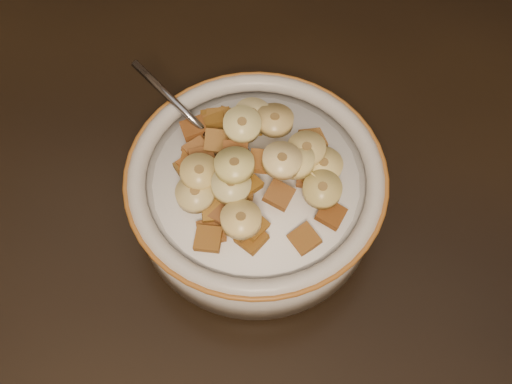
% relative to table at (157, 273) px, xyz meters
% --- Properties ---
extents(table, '(1.43, 0.95, 0.04)m').
position_rel_table_xyz_m(table, '(0.00, 0.00, 0.00)').
color(table, black).
rests_on(table, floor).
extents(chair, '(0.52, 0.52, 0.94)m').
position_rel_table_xyz_m(chair, '(0.05, 0.58, -0.26)').
color(chair, '#381E12').
rests_on(chair, floor).
extents(cereal_bowl, '(0.21, 0.21, 0.05)m').
position_rel_table_xyz_m(cereal_bowl, '(0.08, 0.07, 0.04)').
color(cereal_bowl, silver).
rests_on(cereal_bowl, table).
extents(milk, '(0.17, 0.17, 0.00)m').
position_rel_table_xyz_m(milk, '(0.08, 0.07, 0.07)').
color(milk, white).
rests_on(milk, cereal_bowl).
extents(spoon, '(0.06, 0.06, 0.01)m').
position_rel_table_xyz_m(spoon, '(0.05, 0.09, 0.07)').
color(spoon, gray).
rests_on(spoon, cereal_bowl).
extents(cereal_square_0, '(0.02, 0.02, 0.01)m').
position_rel_table_xyz_m(cereal_square_0, '(0.07, 0.05, 0.09)').
color(cereal_square_0, brown).
rests_on(cereal_square_0, milk).
extents(cereal_square_1, '(0.03, 0.03, 0.01)m').
position_rel_table_xyz_m(cereal_square_1, '(0.05, 0.01, 0.07)').
color(cereal_square_1, '#97582B').
rests_on(cereal_square_1, milk).
extents(cereal_square_2, '(0.02, 0.02, 0.01)m').
position_rel_table_xyz_m(cereal_square_2, '(0.05, 0.05, 0.09)').
color(cereal_square_2, '#945E25').
rests_on(cereal_square_2, milk).
extents(cereal_square_3, '(0.03, 0.03, 0.01)m').
position_rel_table_xyz_m(cereal_square_3, '(0.02, 0.11, 0.07)').
color(cereal_square_3, brown).
rests_on(cereal_square_3, milk).
extents(cereal_square_4, '(0.02, 0.03, 0.01)m').
position_rel_table_xyz_m(cereal_square_4, '(0.06, 0.11, 0.08)').
color(cereal_square_4, brown).
rests_on(cereal_square_4, milk).
extents(cereal_square_5, '(0.03, 0.03, 0.01)m').
position_rel_table_xyz_m(cereal_square_5, '(0.08, 0.02, 0.08)').
color(cereal_square_5, brown).
rests_on(cereal_square_5, milk).
extents(cereal_square_6, '(0.03, 0.03, 0.01)m').
position_rel_table_xyz_m(cereal_square_6, '(0.08, 0.01, 0.08)').
color(cereal_square_6, brown).
rests_on(cereal_square_6, milk).
extents(cereal_square_7, '(0.03, 0.03, 0.01)m').
position_rel_table_xyz_m(cereal_square_7, '(0.07, 0.05, 0.09)').
color(cereal_square_7, brown).
rests_on(cereal_square_7, milk).
extents(cereal_square_8, '(0.02, 0.02, 0.01)m').
position_rel_table_xyz_m(cereal_square_8, '(0.04, 0.12, 0.08)').
color(cereal_square_8, brown).
rests_on(cereal_square_8, milk).
extents(cereal_square_9, '(0.02, 0.02, 0.01)m').
position_rel_table_xyz_m(cereal_square_9, '(0.08, 0.07, 0.09)').
color(cereal_square_9, '#95531C').
rests_on(cereal_square_9, milk).
extents(cereal_square_10, '(0.03, 0.03, 0.01)m').
position_rel_table_xyz_m(cereal_square_10, '(0.14, 0.05, 0.08)').
color(cereal_square_10, brown).
rests_on(cereal_square_10, milk).
extents(cereal_square_11, '(0.02, 0.02, 0.01)m').
position_rel_table_xyz_m(cereal_square_11, '(0.02, 0.07, 0.08)').
color(cereal_square_11, brown).
rests_on(cereal_square_11, milk).
extents(cereal_square_12, '(0.03, 0.02, 0.01)m').
position_rel_table_xyz_m(cereal_square_12, '(0.10, 0.05, 0.09)').
color(cereal_square_12, brown).
rests_on(cereal_square_12, milk).
extents(cereal_square_13, '(0.02, 0.03, 0.01)m').
position_rel_table_xyz_m(cereal_square_13, '(0.05, 0.03, 0.08)').
color(cereal_square_13, brown).
rests_on(cereal_square_13, milk).
extents(cereal_square_14, '(0.03, 0.03, 0.01)m').
position_rel_table_xyz_m(cereal_square_14, '(0.12, 0.11, 0.08)').
color(cereal_square_14, '#98622C').
rests_on(cereal_square_14, milk).
extents(cereal_square_15, '(0.02, 0.02, 0.01)m').
position_rel_table_xyz_m(cereal_square_15, '(0.12, 0.07, 0.08)').
color(cereal_square_15, brown).
rests_on(cereal_square_15, milk).
extents(cereal_square_16, '(0.03, 0.03, 0.01)m').
position_rel_table_xyz_m(cereal_square_16, '(0.01, 0.10, 0.08)').
color(cereal_square_16, brown).
rests_on(cereal_square_16, milk).
extents(cereal_square_17, '(0.02, 0.02, 0.01)m').
position_rel_table_xyz_m(cereal_square_17, '(0.04, 0.09, 0.08)').
color(cereal_square_17, olive).
rests_on(cereal_square_17, milk).
extents(cereal_square_18, '(0.03, 0.03, 0.01)m').
position_rel_table_xyz_m(cereal_square_18, '(0.05, 0.03, 0.08)').
color(cereal_square_18, brown).
rests_on(cereal_square_18, milk).
extents(cereal_square_19, '(0.02, 0.02, 0.01)m').
position_rel_table_xyz_m(cereal_square_19, '(0.05, 0.01, 0.08)').
color(cereal_square_19, brown).
rests_on(cereal_square_19, milk).
extents(cereal_square_20, '(0.03, 0.03, 0.01)m').
position_rel_table_xyz_m(cereal_square_20, '(0.08, 0.02, 0.08)').
color(cereal_square_20, brown).
rests_on(cereal_square_20, milk).
extents(cereal_square_21, '(0.02, 0.03, 0.01)m').
position_rel_table_xyz_m(cereal_square_21, '(0.03, 0.12, 0.08)').
color(cereal_square_21, brown).
rests_on(cereal_square_21, milk).
extents(cereal_square_22, '(0.02, 0.02, 0.01)m').
position_rel_table_xyz_m(cereal_square_22, '(0.06, 0.08, 0.09)').
color(cereal_square_22, brown).
rests_on(cereal_square_22, milk).
extents(cereal_square_23, '(0.03, 0.03, 0.01)m').
position_rel_table_xyz_m(cereal_square_23, '(0.11, 0.08, 0.09)').
color(cereal_square_23, brown).
rests_on(cereal_square_23, milk).
extents(cereal_square_24, '(0.03, 0.03, 0.01)m').
position_rel_table_xyz_m(cereal_square_24, '(0.12, 0.02, 0.07)').
color(cereal_square_24, brown).
rests_on(cereal_square_24, milk).
extents(cereal_square_25, '(0.03, 0.03, 0.01)m').
position_rel_table_xyz_m(cereal_square_25, '(0.02, 0.07, 0.08)').
color(cereal_square_25, '#9B5625').
rests_on(cereal_square_25, milk).
extents(cereal_square_26, '(0.03, 0.03, 0.01)m').
position_rel_table_xyz_m(cereal_square_26, '(0.12, 0.07, 0.08)').
color(cereal_square_26, '#94561B').
rests_on(cereal_square_26, milk).
extents(cereal_square_27, '(0.02, 0.03, 0.01)m').
position_rel_table_xyz_m(cereal_square_27, '(0.03, 0.12, 0.07)').
color(cereal_square_27, brown).
rests_on(cereal_square_27, milk).
extents(cereal_square_28, '(0.03, 0.03, 0.01)m').
position_rel_table_xyz_m(cereal_square_28, '(0.02, 0.08, 0.08)').
color(cereal_square_28, '#9A6433').
rests_on(cereal_square_28, milk).
extents(cereal_square_29, '(0.03, 0.03, 0.01)m').
position_rel_table_xyz_m(cereal_square_29, '(0.03, 0.07, 0.08)').
color(cereal_square_29, brown).
rests_on(cereal_square_29, milk).
extents(cereal_square_30, '(0.03, 0.03, 0.01)m').
position_rel_table_xyz_m(cereal_square_30, '(0.02, 0.06, 0.08)').
color(cereal_square_30, brown).
rests_on(cereal_square_30, milk).
extents(banana_slice_0, '(0.04, 0.04, 0.01)m').
position_rel_table_xyz_m(banana_slice_0, '(0.11, 0.08, 0.10)').
color(banana_slice_0, '#F3D989').
rests_on(banana_slice_0, milk).
extents(banana_slice_1, '(0.04, 0.04, 0.01)m').
position_rel_table_xyz_m(banana_slice_1, '(0.11, 0.09, 0.09)').
color(banana_slice_1, '#D3C776').
rests_on(banana_slice_1, milk).
extents(banana_slice_2, '(0.04, 0.04, 0.02)m').
position_rel_table_xyz_m(banana_slice_2, '(0.06, 0.06, 0.11)').
color(banana_slice_2, '#E7DD74').
rests_on(banana_slice_2, milk).
extents(banana_slice_3, '(0.04, 0.04, 0.01)m').
position_rel_table_xyz_m(banana_slice_3, '(0.13, 0.06, 0.09)').
color(banana_slice_3, '#CABD62').
rests_on(banana_slice_3, milk).
extents(banana_slice_4, '(0.04, 0.04, 0.01)m').
position_rel_table_xyz_m(banana_slice_4, '(0.08, 0.11, 0.09)').
color(banana_slice_4, tan).
rests_on(banana_slice_4, milk).
extents(banana_slice_5, '(0.04, 0.04, 0.01)m').
position_rel_table_xyz_m(banana_slice_5, '(0.10, 0.07, 0.11)').
color(banana_slice_5, '#FBE7A9').
rests_on(banana_slice_5, milk).
extents(banana_slice_6, '(0.04, 0.04, 0.01)m').
position_rel_table_xyz_m(banana_slice_6, '(0.06, 0.04, 0.10)').
color(banana_slice_6, beige).
rests_on(banana_slice_6, milk).
extents(banana_slice_7, '(0.04, 0.04, 0.01)m').
position_rel_table_xyz_m(banana_slice_7, '(0.06, 0.11, 0.09)').
color(banana_slice_7, '#FDEEA4').
rests_on(banana_slice_7, milk).
extents(banana_slice_8, '(0.04, 0.04, 0.02)m').
position_rel_table_xyz_m(banana_slice_8, '(0.06, 0.10, 0.10)').
color(banana_slice_8, '#F5EB92').
rests_on(banana_slice_8, milk).
extents(banana_slice_9, '(0.04, 0.04, 0.01)m').
position_rel_table_xyz_m(banana_slice_9, '(0.03, 0.04, 0.09)').
color(banana_slice_9, tan).
rests_on(banana_slice_9, milk).
extents(banana_slice_10, '(0.04, 0.04, 0.01)m').
position_rel_table_xyz_m(banana_slice_10, '(0.03, 0.05, 0.09)').
color(banana_slice_10, tan).
rests_on(banana_slice_10, milk).
extents(banana_slice_11, '(0.04, 0.04, 0.01)m').
position_rel_table_xyz_m(banana_slice_11, '(0.07, 0.02, 0.10)').
color(banana_slice_11, '#ECC981').
rests_on(banana_slice_11, milk).
extents(banana_slice_12, '(0.04, 0.04, 0.01)m').
position_rel_table_xyz_m(banana_slice_12, '(0.13, 0.08, 0.09)').
color(banana_slice_12, '#DDC56D').
rests_on(banana_slice_12, milk).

